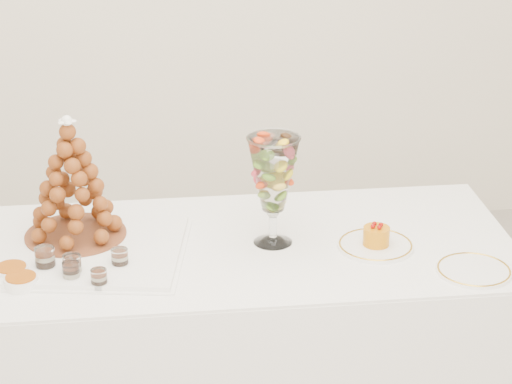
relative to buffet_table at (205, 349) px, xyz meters
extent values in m
cube|color=white|center=(0.00, 0.00, 0.00)|extent=(1.94, 0.80, 0.72)
cube|color=white|center=(0.00, 0.00, 0.36)|extent=(1.93, 0.80, 0.01)
cube|color=white|center=(-0.38, 0.01, 0.38)|extent=(0.71, 0.58, 0.02)
cylinder|color=white|center=(0.22, 0.01, 0.38)|extent=(0.12, 0.12, 0.02)
cylinder|color=white|center=(0.22, 0.01, 0.43)|extent=(0.03, 0.03, 0.08)
sphere|color=white|center=(0.22, 0.01, 0.47)|extent=(0.04, 0.04, 0.04)
cylinder|color=white|center=(0.52, -0.07, 0.37)|extent=(0.23, 0.23, 0.01)
cylinder|color=white|center=(0.77, -0.27, 0.37)|extent=(0.22, 0.22, 0.01)
cylinder|color=white|center=(-0.46, -0.10, 0.40)|extent=(0.06, 0.06, 0.08)
cylinder|color=white|center=(-0.39, -0.15, 0.40)|extent=(0.07, 0.07, 0.07)
cylinder|color=white|center=(-0.25, -0.11, 0.40)|extent=(0.05, 0.05, 0.07)
cylinder|color=white|center=(-0.39, -0.18, 0.40)|extent=(0.06, 0.06, 0.07)
cylinder|color=white|center=(-0.31, -0.22, 0.40)|extent=(0.06, 0.06, 0.06)
cylinder|color=white|center=(-0.56, -0.11, 0.38)|extent=(0.10, 0.10, 0.03)
cylinder|color=white|center=(-0.53, -0.18, 0.38)|extent=(0.10, 0.10, 0.03)
cylinder|color=brown|center=(-0.38, 0.09, 0.39)|extent=(0.31, 0.31, 0.01)
cone|color=brown|center=(-0.38, 0.09, 0.58)|extent=(0.32, 0.32, 0.37)
sphere|color=white|center=(-0.38, 0.09, 0.76)|extent=(0.04, 0.04, 0.04)
cylinder|color=orange|center=(0.52, -0.07, 0.40)|extent=(0.08, 0.08, 0.06)
sphere|color=#960905|center=(0.54, -0.07, 0.44)|extent=(0.01, 0.01, 0.01)
sphere|color=#960905|center=(0.52, -0.06, 0.44)|extent=(0.01, 0.01, 0.01)
sphere|color=#960905|center=(0.51, -0.08, 0.44)|extent=(0.01, 0.01, 0.01)
sphere|color=#960905|center=(0.53, -0.09, 0.44)|extent=(0.01, 0.01, 0.01)
camera|label=1|loc=(-0.20, -2.72, 1.73)|focal=70.00mm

